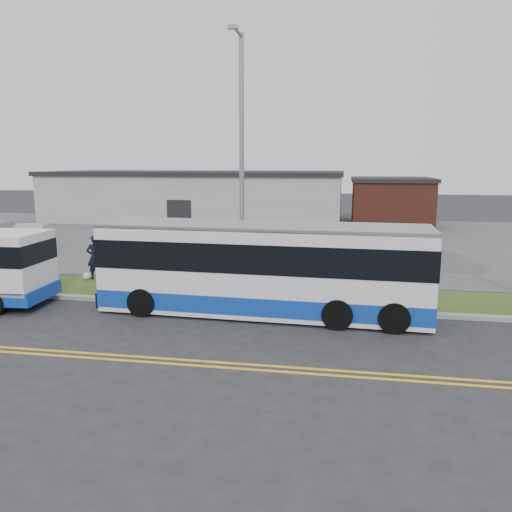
% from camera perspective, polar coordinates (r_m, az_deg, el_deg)
% --- Properties ---
extents(ground, '(140.00, 140.00, 0.00)m').
position_cam_1_polar(ground, '(17.75, -13.00, -6.24)').
color(ground, '#28282B').
rests_on(ground, ground).
extents(lane_line_north, '(70.00, 0.12, 0.01)m').
position_cam_1_polar(lane_line_north, '(14.48, -18.99, -10.43)').
color(lane_line_north, yellow).
rests_on(lane_line_north, ground).
extents(lane_line_south, '(70.00, 0.12, 0.01)m').
position_cam_1_polar(lane_line_south, '(14.24, -19.58, -10.84)').
color(lane_line_south, yellow).
rests_on(lane_line_south, ground).
extents(curb, '(80.00, 0.30, 0.15)m').
position_cam_1_polar(curb, '(18.71, -11.70, -5.08)').
color(curb, '#9E9B93').
rests_on(curb, ground).
extents(verge, '(80.00, 3.30, 0.10)m').
position_cam_1_polar(verge, '(20.34, -9.84, -3.82)').
color(verge, '#3A521B').
rests_on(verge, ground).
extents(parking_lot, '(80.00, 25.00, 0.10)m').
position_cam_1_polar(parking_lot, '(33.68, -1.75, 2.03)').
color(parking_lot, '#4C4C4F').
rests_on(parking_lot, ground).
extents(commercial_building, '(25.40, 10.40, 4.35)m').
position_cam_1_polar(commercial_building, '(44.58, -6.75, 6.82)').
color(commercial_building, '#9E9E99').
rests_on(commercial_building, ground).
extents(brick_wing, '(6.30, 7.30, 3.90)m').
position_cam_1_polar(brick_wing, '(41.89, 15.13, 5.99)').
color(brick_wing, brown).
rests_on(brick_wing, ground).
extents(streetlight_near, '(0.35, 1.53, 9.50)m').
position_cam_1_polar(streetlight_near, '(18.72, -1.69, 11.12)').
color(streetlight_near, gray).
rests_on(streetlight_near, verge).
extents(transit_bus, '(11.12, 2.99, 3.06)m').
position_cam_1_polar(transit_bus, '(16.80, 0.73, -1.48)').
color(transit_bus, white).
rests_on(transit_bus, ground).
extents(pedestrian, '(0.83, 0.81, 1.92)m').
position_cam_1_polar(pedestrian, '(22.61, -17.92, -0.11)').
color(pedestrian, black).
rests_on(pedestrian, verge).
extents(parked_car_a, '(3.21, 4.67, 1.46)m').
position_cam_1_polar(parked_car_a, '(31.74, -24.40, 1.98)').
color(parked_car_a, '#B5B9BD').
rests_on(parked_car_a, parking_lot).
extents(grocery_bag_left, '(0.32, 0.32, 0.32)m').
position_cam_1_polar(grocery_bag_left, '(22.69, -18.77, -2.19)').
color(grocery_bag_left, white).
rests_on(grocery_bag_left, verge).
extents(grocery_bag_right, '(0.32, 0.32, 0.32)m').
position_cam_1_polar(grocery_bag_right, '(22.84, -16.85, -2.00)').
color(grocery_bag_right, white).
rests_on(grocery_bag_right, verge).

